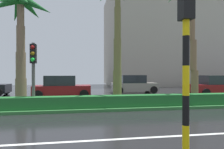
% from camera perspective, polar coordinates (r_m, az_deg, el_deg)
% --- Properties ---
extents(palm_tree_centre, '(3.61, 3.55, 6.41)m').
position_cam_1_polar(palm_tree_centre, '(12.62, -24.64, 14.30)').
color(palm_tree_centre, brown).
rests_on(palm_tree_centre, median_strip).
extents(traffic_signal_median_right, '(0.28, 0.43, 3.29)m').
position_cam_1_polar(traffic_signal_median_right, '(10.76, -21.56, 3.02)').
color(traffic_signal_median_right, '#4C4C47').
rests_on(traffic_signal_median_right, median_strip).
extents(traffic_signal_foreground, '(0.28, 0.43, 4.20)m').
position_cam_1_polar(traffic_signal_foreground, '(5.10, 20.27, 11.22)').
color(traffic_signal_foreground, yellow).
rests_on(traffic_signal_foreground, ground_plane).
extents(car_in_traffic_second, '(4.30, 2.02, 1.72)m').
position_cam_1_polar(car_in_traffic_second, '(16.04, -14.13, -3.51)').
color(car_in_traffic_second, maroon).
rests_on(car_in_traffic_second, ground_plane).
extents(car_in_traffic_third, '(4.30, 2.02, 1.72)m').
position_cam_1_polar(car_in_traffic_third, '(19.53, 6.24, -2.79)').
color(car_in_traffic_third, gray).
rests_on(car_in_traffic_third, ground_plane).
extents(car_in_traffic_fourth, '(4.30, 2.02, 1.72)m').
position_cam_1_polar(car_in_traffic_fourth, '(19.36, 27.65, -2.87)').
color(car_in_traffic_fourth, maroon).
rests_on(car_in_traffic_fourth, ground_plane).
extents(building_far_right, '(20.65, 12.02, 14.43)m').
position_cam_1_polar(building_far_right, '(35.13, 16.15, 9.09)').
color(building_far_right, '#A89E8E').
rests_on(building_far_right, ground_plane).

